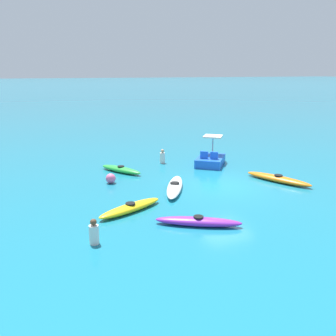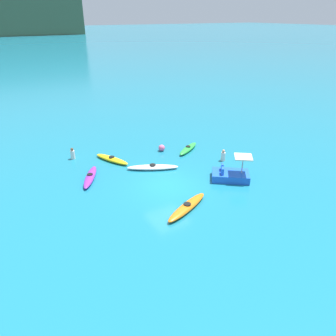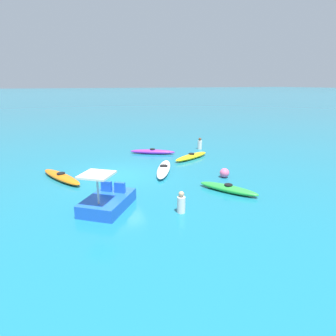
{
  "view_description": "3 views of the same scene",
  "coord_description": "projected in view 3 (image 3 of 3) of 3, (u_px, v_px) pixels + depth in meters",
  "views": [
    {
      "loc": [
        -15.17,
        9.32,
        5.53
      ],
      "look_at": [
        1.63,
        2.41,
        0.76
      ],
      "focal_mm": 39.52,
      "sensor_mm": 36.0,
      "label": 1
    },
    {
      "loc": [
        -9.19,
        -15.16,
        9.88
      ],
      "look_at": [
        0.79,
        1.25,
        0.55
      ],
      "focal_mm": 34.06,
      "sensor_mm": 36.0,
      "label": 2
    },
    {
      "loc": [
        14.61,
        -3.28,
        4.84
      ],
      "look_at": [
        1.01,
        2.56,
        0.4
      ],
      "focal_mm": 30.3,
      "sensor_mm": 36.0,
      "label": 3
    }
  ],
  "objects": [
    {
      "name": "kayak_green",
      "position": [
        228.0,
        189.0,
        13.1
      ],
      "size": [
        2.76,
        1.99,
        0.37
      ],
      "color": "green",
      "rests_on": "ground_plane"
    },
    {
      "name": "kayak_purple",
      "position": [
        153.0,
        152.0,
        20.17
      ],
      "size": [
        2.09,
        3.07,
        0.37
      ],
      "color": "purple",
      "rests_on": "ground_plane"
    },
    {
      "name": "kayak_white",
      "position": [
        164.0,
        169.0,
        16.11
      ],
      "size": [
        3.49,
        2.3,
        0.37
      ],
      "color": "white",
      "rests_on": "ground_plane"
    },
    {
      "name": "kayak_yellow",
      "position": [
        191.0,
        156.0,
        18.85
      ],
      "size": [
        1.82,
        3.1,
        0.37
      ],
      "color": "yellow",
      "rests_on": "ground_plane"
    },
    {
      "name": "ground_plane",
      "position": [
        118.0,
        175.0,
        15.48
      ],
      "size": [
        600.0,
        600.0,
        0.0
      ],
      "primitive_type": "plane",
      "color": "#19728C"
    },
    {
      "name": "buoy_pink",
      "position": [
        224.0,
        173.0,
        15.09
      ],
      "size": [
        0.51,
        0.51,
        0.51
      ],
      "primitive_type": "sphere",
      "color": "pink",
      "rests_on": "ground_plane"
    },
    {
      "name": "person_by_kayaks",
      "position": [
        200.0,
        144.0,
        21.58
      ],
      "size": [
        0.45,
        0.45,
        0.88
      ],
      "color": "silver",
      "rests_on": "ground_plane"
    },
    {
      "name": "pedal_boat_blue",
      "position": [
        107.0,
        201.0,
        11.31
      ],
      "size": [
        2.81,
        2.66,
        1.68
      ],
      "color": "blue",
      "rests_on": "ground_plane"
    },
    {
      "name": "person_near_shore",
      "position": [
        181.0,
        203.0,
        10.94
      ],
      "size": [
        0.44,
        0.44,
        0.88
      ],
      "color": "silver",
      "rests_on": "ground_plane"
    },
    {
      "name": "kayak_orange",
      "position": [
        61.0,
        177.0,
        14.76
      ],
      "size": [
        3.55,
        2.03,
        0.37
      ],
      "color": "orange",
      "rests_on": "ground_plane"
    }
  ]
}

